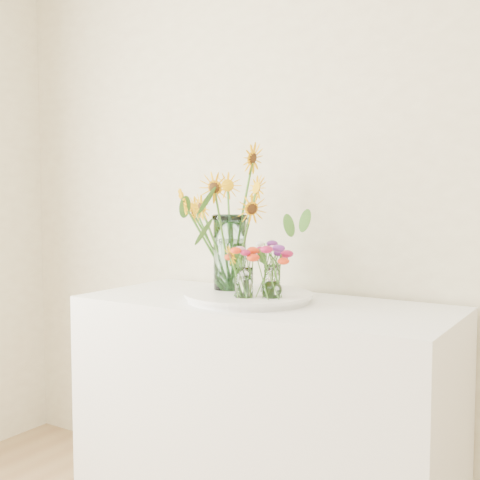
{
  "coord_description": "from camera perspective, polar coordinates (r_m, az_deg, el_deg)",
  "views": [
    {
      "loc": [
        0.73,
        0.02,
        1.28
      ],
      "look_at": [
        -0.47,
        1.9,
        1.13
      ],
      "focal_mm": 45.0,
      "sensor_mm": 36.0,
      "label": 1
    }
  ],
  "objects": [
    {
      "name": "tray",
      "position": [
        2.26,
        0.83,
        -5.49
      ],
      "size": [
        0.46,
        0.46,
        0.02
      ],
      "primitive_type": "cylinder",
      "color": "white",
      "rests_on": "counter"
    },
    {
      "name": "wildflower_posy_b",
      "position": [
        2.14,
        3.01,
        -2.97
      ],
      "size": [
        0.21,
        0.21,
        0.2
      ],
      "primitive_type": null,
      "color": "#F03A14",
      "rests_on": "tray"
    },
    {
      "name": "wildflower_posy_c",
      "position": [
        2.27,
        3.07,
        -2.57
      ],
      "size": [
        0.18,
        0.18,
        0.2
      ],
      "primitive_type": null,
      "color": "#F03A14",
      "rests_on": "tray"
    },
    {
      "name": "mason_jar",
      "position": [
        2.33,
        -0.97,
        -1.2
      ],
      "size": [
        0.16,
        0.16,
        0.3
      ],
      "primitive_type": "cylinder",
      "rotation": [
        0.0,
        0.0,
        0.36
      ],
      "color": "#B7EAE5",
      "rests_on": "tray"
    },
    {
      "name": "counter",
      "position": [
        2.37,
        2.16,
        -16.64
      ],
      "size": [
        1.4,
        0.6,
        0.9
      ],
      "primitive_type": "cube",
      "color": "white",
      "rests_on": "ground_plane"
    },
    {
      "name": "small_vase_a",
      "position": [
        2.15,
        0.38,
        -4.11
      ],
      "size": [
        0.08,
        0.08,
        0.11
      ],
      "primitive_type": "cylinder",
      "rotation": [
        0.0,
        0.0,
        0.17
      ],
      "color": "white",
      "rests_on": "tray"
    },
    {
      "name": "sunflower_bouquet",
      "position": [
        2.32,
        -0.98,
        2.1
      ],
      "size": [
        0.97,
        0.97,
        0.56
      ],
      "primitive_type": null,
      "rotation": [
        0.0,
        0.0,
        0.36
      ],
      "color": "#FFB405",
      "rests_on": "tray"
    },
    {
      "name": "small_vase_b",
      "position": [
        2.14,
        3.01,
        -4.16
      ],
      "size": [
        0.08,
        0.08,
        0.11
      ],
      "primitive_type": null,
      "rotation": [
        0.0,
        0.0,
        0.09
      ],
      "color": "white",
      "rests_on": "tray"
    },
    {
      "name": "wildflower_posy_a",
      "position": [
        2.14,
        0.38,
        -2.91
      ],
      "size": [
        0.18,
        0.18,
        0.2
      ],
      "primitive_type": null,
      "color": "#F03A14",
      "rests_on": "tray"
    },
    {
      "name": "small_vase_c",
      "position": [
        2.28,
        3.07,
        -3.69
      ],
      "size": [
        0.08,
        0.08,
        0.11
      ],
      "primitive_type": "cylinder",
      "rotation": [
        0.0,
        0.0,
        -0.42
      ],
      "color": "white",
      "rests_on": "tray"
    }
  ]
}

